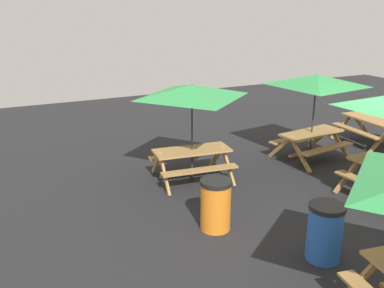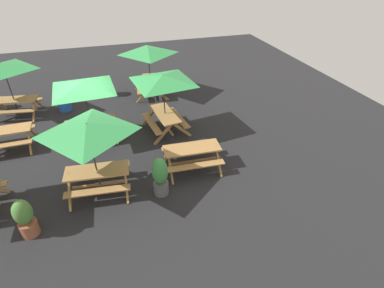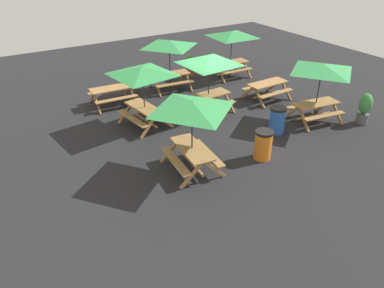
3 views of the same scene
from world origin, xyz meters
TOP-DOWN VIEW (x-y plane):
  - ground_plane at (0.00, 0.00)m, footprint 25.70×25.70m
  - picnic_table_0 at (-3.15, 2.68)m, footprint 1.87×1.61m
  - picnic_table_1 at (-2.91, -3.35)m, footprint 2.20×2.20m
  - picnic_table_2 at (2.93, -2.89)m, footprint 2.28×2.28m
  - picnic_table_3 at (2.84, -0.25)m, footprint 1.84×1.58m
  - picnic_table_4 at (-0.10, -0.03)m, footprint 2.82×2.82m
  - picnic_table_5 at (-2.83, 0.16)m, footprint 2.80×2.80m
  - picnic_table_6 at (-0.22, 2.99)m, footprint 2.18×2.18m
  - picnic_table_7 at (3.22, 2.96)m, footprint 2.83×2.83m
  - trash_bin_orange at (-0.60, -3.97)m, footprint 0.59×0.59m
  - trash_bin_blue at (1.04, -2.84)m, footprint 0.59×0.59m
  - potted_plant_0 at (-1.92, 3.63)m, footprint 0.45×0.45m
  - potted_plant_1 at (4.36, -4.01)m, footprint 0.49×0.49m
  - potted_plant_2 at (1.56, 4.14)m, footprint 0.45×0.45m

SIDE VIEW (x-z plane):
  - ground_plane at x=0.00m, z-range 0.00..0.00m
  - trash_bin_orange at x=-0.60m, z-range 0.00..0.98m
  - trash_bin_blue at x=1.04m, z-range 0.00..0.98m
  - picnic_table_0 at x=-3.15m, z-range 0.16..0.97m
  - picnic_table_3 at x=2.84m, z-range 0.16..0.97m
  - potted_plant_2 at x=1.56m, z-range 0.01..1.13m
  - potted_plant_0 at x=-1.92m, z-range 0.01..1.26m
  - potted_plant_1 at x=4.36m, z-range 0.03..1.24m
  - picnic_table_1 at x=-2.91m, z-range 0.82..3.16m
  - picnic_table_2 at x=2.93m, z-range 0.82..3.16m
  - picnic_table_4 at x=-0.10m, z-range 0.82..3.16m
  - picnic_table_5 at x=-2.83m, z-range 0.82..3.16m
  - picnic_table_6 at x=-0.22m, z-range 0.82..3.16m
  - picnic_table_7 at x=3.22m, z-range 0.82..3.16m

